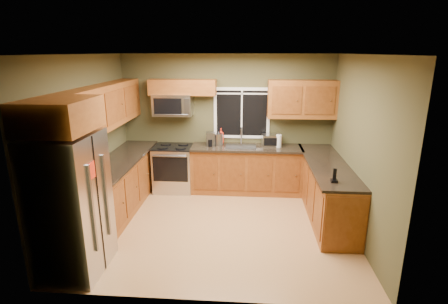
# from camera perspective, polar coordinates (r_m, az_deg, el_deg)

# --- Properties ---
(floor) EXTENTS (4.20, 4.20, 0.00)m
(floor) POSITION_cam_1_polar(r_m,az_deg,el_deg) (5.84, -0.76, -11.87)
(floor) COLOR #B4824F
(floor) RESTS_ON ground
(ceiling) EXTENTS (4.20, 4.20, 0.00)m
(ceiling) POSITION_cam_1_polar(r_m,az_deg,el_deg) (5.16, -0.87, 15.68)
(ceiling) COLOR white
(ceiling) RESTS_ON back_wall
(back_wall) EXTENTS (4.20, 0.00, 4.20)m
(back_wall) POSITION_cam_1_polar(r_m,az_deg,el_deg) (7.09, 0.46, 4.81)
(back_wall) COLOR #474528
(back_wall) RESTS_ON ground
(front_wall) EXTENTS (4.20, 0.00, 4.20)m
(front_wall) POSITION_cam_1_polar(r_m,az_deg,el_deg) (3.64, -3.28, -6.34)
(front_wall) COLOR #474528
(front_wall) RESTS_ON ground
(left_wall) EXTENTS (0.00, 3.60, 3.60)m
(left_wall) POSITION_cam_1_polar(r_m,az_deg,el_deg) (5.90, -21.58, 1.35)
(left_wall) COLOR #474528
(left_wall) RESTS_ON ground
(right_wall) EXTENTS (0.00, 3.60, 3.60)m
(right_wall) POSITION_cam_1_polar(r_m,az_deg,el_deg) (5.57, 21.25, 0.55)
(right_wall) COLOR #474528
(right_wall) RESTS_ON ground
(window) EXTENTS (1.12, 0.03, 1.02)m
(window) POSITION_cam_1_polar(r_m,az_deg,el_deg) (7.02, 2.91, 6.36)
(window) COLOR white
(window) RESTS_ON back_wall
(base_cabinets_left) EXTENTS (0.60, 2.65, 0.90)m
(base_cabinets_left) POSITION_cam_1_polar(r_m,az_deg,el_deg) (6.46, -16.57, -5.33)
(base_cabinets_left) COLOR brown
(base_cabinets_left) RESTS_ON ground
(countertop_left) EXTENTS (0.65, 2.65, 0.04)m
(countertop_left) POSITION_cam_1_polar(r_m,az_deg,el_deg) (6.30, -16.70, -1.36)
(countertop_left) COLOR black
(countertop_left) RESTS_ON base_cabinets_left
(base_cabinets_back) EXTENTS (2.17, 0.60, 0.90)m
(base_cabinets_back) POSITION_cam_1_polar(r_m,az_deg,el_deg) (7.02, 3.67, -2.95)
(base_cabinets_back) COLOR brown
(base_cabinets_back) RESTS_ON ground
(countertop_back) EXTENTS (2.17, 0.65, 0.04)m
(countertop_back) POSITION_cam_1_polar(r_m,az_deg,el_deg) (6.86, 3.73, 0.69)
(countertop_back) COLOR black
(countertop_back) RESTS_ON base_cabinets_back
(base_cabinets_peninsula) EXTENTS (0.60, 2.52, 0.90)m
(base_cabinets_peninsula) POSITION_cam_1_polar(r_m,az_deg,el_deg) (6.27, 16.39, -6.00)
(base_cabinets_peninsula) COLOR brown
(base_cabinets_peninsula) RESTS_ON ground
(countertop_peninsula) EXTENTS (0.65, 2.50, 0.04)m
(countertop_peninsula) POSITION_cam_1_polar(r_m,az_deg,el_deg) (6.11, 16.49, -1.88)
(countertop_peninsula) COLOR black
(countertop_peninsula) RESTS_ON base_cabinets_peninsula
(upper_cabinets_left) EXTENTS (0.33, 2.65, 0.72)m
(upper_cabinets_left) POSITION_cam_1_polar(r_m,az_deg,el_deg) (6.16, -18.80, 7.06)
(upper_cabinets_left) COLOR brown
(upper_cabinets_left) RESTS_ON left_wall
(upper_cabinets_back_left) EXTENTS (1.30, 0.33, 0.30)m
(upper_cabinets_back_left) POSITION_cam_1_polar(r_m,az_deg,el_deg) (6.93, -6.77, 10.46)
(upper_cabinets_back_left) COLOR brown
(upper_cabinets_back_left) RESTS_ON back_wall
(upper_cabinets_back_right) EXTENTS (1.30, 0.33, 0.72)m
(upper_cabinets_back_right) POSITION_cam_1_polar(r_m,az_deg,el_deg) (6.90, 12.61, 8.41)
(upper_cabinets_back_right) COLOR brown
(upper_cabinets_back_right) RESTS_ON back_wall
(upper_cabinet_over_fridge) EXTENTS (0.72, 0.90, 0.38)m
(upper_cabinet_over_fridge) POSITION_cam_1_polar(r_m,az_deg,el_deg) (4.47, -25.33, 5.45)
(upper_cabinet_over_fridge) COLOR brown
(upper_cabinet_over_fridge) RESTS_ON left_wall
(refrigerator) EXTENTS (0.74, 0.90, 1.80)m
(refrigerator) POSITION_cam_1_polar(r_m,az_deg,el_deg) (4.79, -23.70, -7.93)
(refrigerator) COLOR #B7B7BC
(refrigerator) RESTS_ON ground
(range) EXTENTS (0.76, 0.69, 0.94)m
(range) POSITION_cam_1_polar(r_m,az_deg,el_deg) (7.14, -8.18, -2.58)
(range) COLOR #B7B7BC
(range) RESTS_ON ground
(microwave) EXTENTS (0.76, 0.41, 0.42)m
(microwave) POSITION_cam_1_polar(r_m,az_deg,el_deg) (6.98, -8.35, 7.63)
(microwave) COLOR #B7B7BC
(microwave) RESTS_ON back_wall
(sink) EXTENTS (0.60, 0.42, 0.36)m
(sink) POSITION_cam_1_polar(r_m,az_deg,el_deg) (6.87, 2.78, 1.01)
(sink) COLOR slate
(sink) RESTS_ON countertop_back
(toaster_oven) EXTENTS (0.38, 0.30, 0.23)m
(toaster_oven) POSITION_cam_1_polar(r_m,az_deg,el_deg) (6.95, 7.77, 1.93)
(toaster_oven) COLOR #B7B7BC
(toaster_oven) RESTS_ON countertop_back
(coffee_maker) EXTENTS (0.19, 0.24, 0.27)m
(coffee_maker) POSITION_cam_1_polar(r_m,az_deg,el_deg) (6.90, -2.23, 2.06)
(coffee_maker) COLOR slate
(coffee_maker) RESTS_ON countertop_back
(kettle) EXTENTS (0.18, 0.18, 0.30)m
(kettle) POSITION_cam_1_polar(r_m,az_deg,el_deg) (6.90, -0.89, 2.17)
(kettle) COLOR #B7B7BC
(kettle) RESTS_ON countertop_back
(paper_towel_roll) EXTENTS (0.14, 0.14, 0.27)m
(paper_towel_roll) POSITION_cam_1_polar(r_m,az_deg,el_deg) (6.86, 8.92, 1.79)
(paper_towel_roll) COLOR white
(paper_towel_roll) RESTS_ON countertop_back
(soap_bottle_a) EXTENTS (0.12, 0.13, 0.31)m
(soap_bottle_a) POSITION_cam_1_polar(r_m,az_deg,el_deg) (7.05, -0.49, 2.64)
(soap_bottle_a) COLOR red
(soap_bottle_a) RESTS_ON countertop_back
(soap_bottle_c) EXTENTS (0.18, 0.18, 0.17)m
(soap_bottle_c) POSITION_cam_1_polar(r_m,az_deg,el_deg) (6.92, -1.76, 1.78)
(soap_bottle_c) COLOR white
(soap_bottle_c) RESTS_ON countertop_back
(cordless_phone) EXTENTS (0.09, 0.09, 0.20)m
(cordless_phone) POSITION_cam_1_polar(r_m,az_deg,el_deg) (5.23, 17.55, -4.09)
(cordless_phone) COLOR black
(cordless_phone) RESTS_ON countertop_peninsula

